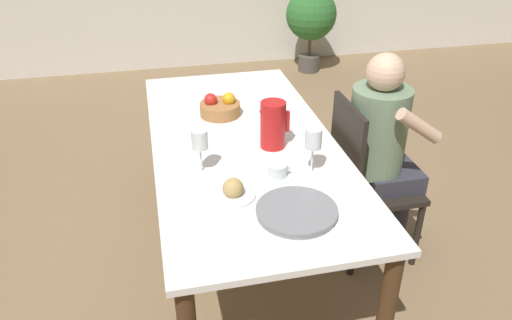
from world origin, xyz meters
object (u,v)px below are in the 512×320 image
chair_person_side (364,179)px  wine_glass_juice (313,141)px  serving_tray (297,211)px  fruit_bowl (220,107)px  bread_plate (233,191)px  potted_plant (311,17)px  person_seated (382,142)px  red_pitcher (273,125)px  wine_glass_water (200,141)px  teacup_near_person (277,172)px

chair_person_side → wine_glass_juice: 0.63m
serving_tray → fruit_bowl: (-0.14, 1.00, 0.03)m
bread_plate → potted_plant: potted_plant is taller
person_seated → serving_tray: person_seated is taller
wine_glass_juice → potted_plant: wine_glass_juice is taller
chair_person_side → wine_glass_juice: (-0.40, -0.26, 0.41)m
red_pitcher → wine_glass_juice: bearing=-68.4°
chair_person_side → person_seated: size_ratio=0.80×
wine_glass_water → potted_plant: (1.55, 3.11, -0.30)m
red_pitcher → person_seated: bearing=0.9°
wine_glass_water → wine_glass_juice: wine_glass_juice is taller
wine_glass_water → wine_glass_juice: size_ratio=0.96×
fruit_bowl → teacup_near_person: bearing=-78.6°
wine_glass_water → bread_plate: 0.28m
wine_glass_water → chair_person_side: bearing=9.3°
wine_glass_juice → potted_plant: (1.07, 3.23, -0.31)m
potted_plant → wine_glass_juice: bearing=-108.3°
bread_plate → fruit_bowl: bearing=84.6°
serving_tray → potted_plant: (1.23, 3.52, -0.16)m
wine_glass_water → bread_plate: size_ratio=1.10×
person_seated → fruit_bowl: 0.90m
red_pitcher → bread_plate: bearing=-124.5°
red_pitcher → potted_plant: size_ratio=0.26×
person_seated → bread_plate: bearing=-65.2°
teacup_near_person → fruit_bowl: (-0.14, 0.71, 0.02)m
person_seated → red_pitcher: bearing=-89.1°
wine_glass_juice → teacup_near_person: 0.21m
red_pitcher → wine_glass_juice: 0.30m
red_pitcher → wine_glass_water: 0.41m
serving_tray → fruit_bowl: bearing=98.2°
wine_glass_juice → serving_tray: size_ratio=0.67×
chair_person_side → red_pitcher: red_pitcher is taller
potted_plant → wine_glass_water: bearing=-116.5°
wine_glass_water → serving_tray: size_ratio=0.64×
person_seated → potted_plant: 3.00m
chair_person_side → teacup_near_person: 0.68m
wine_glass_water → potted_plant: bearing=63.5°
teacup_near_person → potted_plant: 3.46m
person_seated → potted_plant: (0.58, 2.94, -0.10)m
teacup_near_person → wine_glass_water: bearing=159.4°
serving_tray → potted_plant: 3.73m
fruit_bowl → chair_person_side: bearing=-32.1°
bread_plate → fruit_bowl: size_ratio=0.84×
potted_plant → fruit_bowl: bearing=-118.5°
red_pitcher → teacup_near_person: bearing=-100.1°
serving_tray → potted_plant: bearing=70.8°
wine_glass_juice → fruit_bowl: (-0.30, 0.70, -0.11)m
serving_tray → bread_plate: 0.29m
person_seated → potted_plant: person_seated is taller
wine_glass_juice → teacup_near_person: wine_glass_juice is taller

